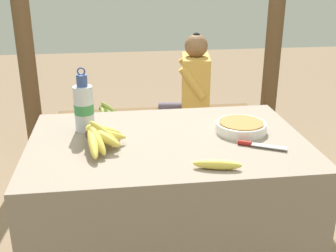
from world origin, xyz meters
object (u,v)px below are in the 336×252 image
(loose_banana_front, at_px, (217,165))
(knife, at_px, (255,144))
(banana_bunch_green, at_px, (106,109))
(support_post_near, at_px, (20,1))
(banana_bunch_ripe, at_px, (99,134))
(wooden_bench, at_px, (157,121))
(water_bottle, at_px, (84,107))
(seated_vendor, at_px, (189,91))
(serving_bowl, at_px, (241,126))

(loose_banana_front, xyz_separation_m, knife, (0.20, 0.18, -0.01))
(banana_bunch_green, relative_size, support_post_near, 0.10)
(loose_banana_front, bearing_deg, banana_bunch_ripe, 149.80)
(wooden_bench, xyz_separation_m, banana_bunch_green, (-0.39, -0.00, 0.12))
(water_bottle, relative_size, seated_vendor, 0.28)
(water_bottle, bearing_deg, serving_bowl, -9.19)
(seated_vendor, xyz_separation_m, support_post_near, (-1.21, 0.20, 0.65))
(wooden_bench, height_order, banana_bunch_green, banana_bunch_green)
(banana_bunch_ripe, relative_size, knife, 1.77)
(banana_bunch_ripe, bearing_deg, support_post_near, 108.95)
(banana_bunch_ripe, bearing_deg, serving_bowl, 8.60)
(knife, distance_m, banana_bunch_green, 1.71)
(serving_bowl, distance_m, loose_banana_front, 0.39)
(banana_bunch_ripe, height_order, support_post_near, support_post_near)
(banana_bunch_ripe, height_order, banana_bunch_green, banana_bunch_ripe)
(loose_banana_front, bearing_deg, knife, 41.18)
(banana_bunch_ripe, bearing_deg, banana_bunch_green, 89.96)
(wooden_bench, bearing_deg, banana_bunch_ripe, -104.85)
(water_bottle, distance_m, seated_vendor, 1.47)
(serving_bowl, distance_m, support_post_near, 2.01)
(water_bottle, xyz_separation_m, wooden_bench, (0.46, 1.28, -0.56))
(knife, height_order, seated_vendor, seated_vendor)
(serving_bowl, bearing_deg, support_post_near, 127.14)
(knife, bearing_deg, banana_bunch_green, 139.83)
(knife, relative_size, wooden_bench, 0.12)
(banana_bunch_ripe, distance_m, loose_banana_front, 0.49)
(loose_banana_front, bearing_deg, water_bottle, 137.43)
(water_bottle, bearing_deg, banana_bunch_green, 86.99)
(banana_bunch_green, bearing_deg, seated_vendor, -2.19)
(water_bottle, height_order, seated_vendor, water_bottle)
(serving_bowl, relative_size, water_bottle, 0.78)
(water_bottle, distance_m, support_post_near, 1.58)
(banana_bunch_ripe, relative_size, support_post_near, 0.13)
(wooden_bench, bearing_deg, water_bottle, -109.75)
(banana_bunch_ripe, relative_size, seated_vendor, 0.32)
(water_bottle, height_order, banana_bunch_green, water_bottle)
(knife, height_order, wooden_bench, knife)
(support_post_near, bearing_deg, serving_bowl, -52.86)
(seated_vendor, bearing_deg, loose_banana_front, 91.71)
(banana_bunch_green, bearing_deg, knife, -68.11)
(serving_bowl, bearing_deg, seated_vendor, 89.30)
(support_post_near, bearing_deg, seated_vendor, -9.61)
(wooden_bench, relative_size, banana_bunch_green, 6.45)
(banana_bunch_ripe, height_order, serving_bowl, banana_bunch_ripe)
(loose_banana_front, bearing_deg, banana_bunch_green, 103.79)
(serving_bowl, xyz_separation_m, banana_bunch_green, (-0.62, 1.39, -0.36))
(loose_banana_front, distance_m, seated_vendor, 1.73)
(banana_bunch_ripe, xyz_separation_m, banana_bunch_green, (0.00, 1.48, -0.39))
(banana_bunch_ripe, bearing_deg, seated_vendor, 66.49)
(water_bottle, xyz_separation_m, support_post_near, (-0.50, 1.46, 0.34))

